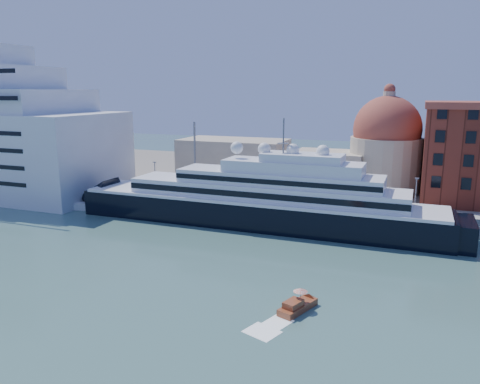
% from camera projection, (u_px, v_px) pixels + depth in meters
% --- Properties ---
extents(ground, '(400.00, 400.00, 0.00)m').
position_uv_depth(ground, '(216.00, 261.00, 77.25)').
color(ground, '#335958').
rests_on(ground, ground).
extents(quay, '(180.00, 10.00, 2.50)m').
position_uv_depth(quay, '(276.00, 207.00, 108.01)').
color(quay, gray).
rests_on(quay, ground).
extents(land, '(260.00, 72.00, 2.00)m').
position_uv_depth(land, '(314.00, 178.00, 145.46)').
color(land, slate).
rests_on(land, ground).
extents(quay_fence, '(180.00, 0.10, 1.20)m').
position_uv_depth(quay_fence, '(270.00, 204.00, 103.51)').
color(quay_fence, slate).
rests_on(quay_fence, quay).
extents(superyacht, '(87.54, 12.14, 26.16)m').
position_uv_depth(superyacht, '(244.00, 203.00, 98.58)').
color(superyacht, black).
rests_on(superyacht, ground).
extents(service_barge, '(14.27, 6.97, 3.08)m').
position_uv_depth(service_barge, '(106.00, 206.00, 111.00)').
color(service_barge, white).
rests_on(service_barge, ground).
extents(water_taxi, '(4.15, 6.64, 2.99)m').
position_uv_depth(water_taxi, '(297.00, 306.00, 59.77)').
color(water_taxi, brown).
rests_on(water_taxi, ground).
extents(church, '(66.00, 18.00, 25.50)m').
position_uv_depth(church, '(325.00, 155.00, 125.36)').
color(church, beige).
rests_on(church, land).
extents(lamp_posts, '(120.80, 2.40, 18.00)m').
position_uv_depth(lamp_posts, '(222.00, 169.00, 109.05)').
color(lamp_posts, slate).
rests_on(lamp_posts, quay).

